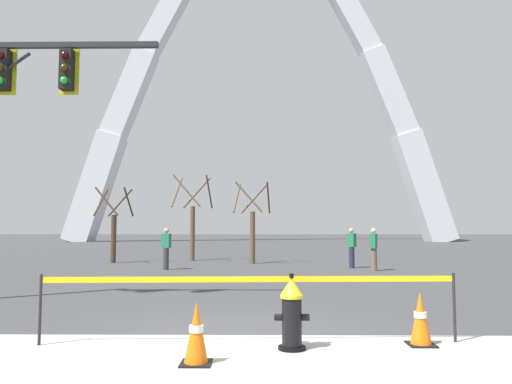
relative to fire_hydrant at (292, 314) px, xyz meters
name	(u,v)px	position (x,y,z in m)	size (l,w,h in m)	color
ground_plane	(236,338)	(-0.77, 0.66, -0.47)	(240.00, 240.00, 0.00)	#3D3D3F
fire_hydrant	(292,314)	(0.00, 0.00, 0.00)	(0.46, 0.48, 0.99)	black
caution_tape_barrier	(250,295)	(-0.55, 0.31, 0.20)	(5.75, 0.30, 0.96)	#232326
traffic_cone_by_hydrant	(196,333)	(-1.16, -0.69, -0.11)	(0.36, 0.36, 0.73)	black
traffic_cone_mid_sidewalk	(420,319)	(1.76, 0.24, -0.11)	(0.36, 0.36, 0.73)	black
monument_arch	(259,98)	(-0.77, 51.00, 16.95)	(46.54, 3.07, 39.86)	silver
tree_far_left	(114,229)	(-7.24, 15.67, 1.07)	(1.61, 1.62, 3.47)	#473323
tree_left_mid	(192,223)	(-3.83, 17.23, 1.39)	(1.93, 1.94, 4.19)	brown
tree_center_left	(252,227)	(-0.82, 15.33, 1.17)	(1.70, 1.71, 3.68)	brown
pedestrian_walking_left	(352,247)	(3.20, 12.93, 0.35)	(0.38, 0.38, 1.59)	#232847
pedestrian_standing_center	(374,249)	(3.81, 11.70, 0.35)	(0.33, 0.39, 1.59)	brown
pedestrian_walking_right	(166,248)	(-4.08, 12.06, 0.35)	(0.39, 0.30, 1.59)	#38383D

